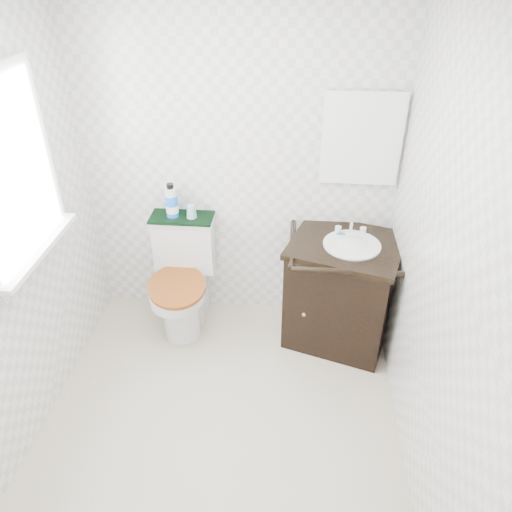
# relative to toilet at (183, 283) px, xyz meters

# --- Properties ---
(floor) EXTENTS (2.40, 2.40, 0.00)m
(floor) POSITION_rel_toilet_xyz_m (0.41, -0.96, -0.37)
(floor) COLOR beige
(floor) RESTS_ON ground
(wall_back) EXTENTS (2.40, 0.00, 2.40)m
(wall_back) POSITION_rel_toilet_xyz_m (0.41, 0.24, 0.83)
(wall_back) COLOR silver
(wall_back) RESTS_ON ground
(wall_front) EXTENTS (2.40, 0.00, 2.40)m
(wall_front) POSITION_rel_toilet_xyz_m (0.41, -2.16, 0.83)
(wall_front) COLOR silver
(wall_front) RESTS_ON ground
(wall_right) EXTENTS (0.00, 2.40, 2.40)m
(wall_right) POSITION_rel_toilet_xyz_m (1.51, -0.96, 0.83)
(wall_right) COLOR silver
(wall_right) RESTS_ON ground
(window) EXTENTS (0.02, 0.70, 0.90)m
(window) POSITION_rel_toilet_xyz_m (-0.66, -0.71, 1.18)
(window) COLOR white
(window) RESTS_ON wall_left
(mirror) EXTENTS (0.50, 0.02, 0.60)m
(mirror) POSITION_rel_toilet_xyz_m (1.22, 0.21, 1.08)
(mirror) COLOR silver
(mirror) RESTS_ON wall_back
(toilet) EXTENTS (0.50, 0.68, 0.85)m
(toilet) POSITION_rel_toilet_xyz_m (0.00, 0.00, 0.00)
(toilet) COLOR silver
(toilet) RESTS_ON floor
(vanity) EXTENTS (0.89, 0.82, 0.92)m
(vanity) POSITION_rel_toilet_xyz_m (1.17, -0.06, 0.06)
(vanity) COLOR black
(vanity) RESTS_ON floor
(trash_bin) EXTENTS (0.19, 0.15, 0.27)m
(trash_bin) POSITION_rel_toilet_xyz_m (0.86, 0.14, -0.23)
(trash_bin) COLOR silver
(trash_bin) RESTS_ON floor
(towel) EXTENTS (0.45, 0.22, 0.02)m
(towel) POSITION_rel_toilet_xyz_m (0.00, 0.13, 0.49)
(towel) COLOR black
(towel) RESTS_ON toilet
(mouthwash_bottle) EXTENTS (0.09, 0.09, 0.25)m
(mouthwash_bottle) POSITION_rel_toilet_xyz_m (-0.06, 0.13, 0.61)
(mouthwash_bottle) COLOR blue
(mouthwash_bottle) RESTS_ON towel
(cup) EXTENTS (0.07, 0.07, 0.09)m
(cup) POSITION_rel_toilet_xyz_m (0.08, 0.12, 0.54)
(cup) COLOR #7CB0CC
(cup) RESTS_ON towel
(soap_bar) EXTENTS (0.07, 0.05, 0.02)m
(soap_bar) POSITION_rel_toilet_xyz_m (1.13, 0.04, 0.46)
(soap_bar) COLOR #166B5F
(soap_bar) RESTS_ON vanity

